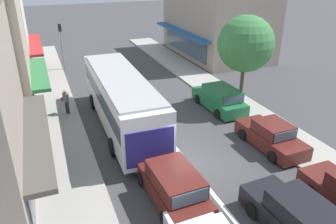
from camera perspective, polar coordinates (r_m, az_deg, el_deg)
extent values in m
plane|color=#3F3F42|center=(16.19, 3.97, -9.46)|extent=(140.00, 140.00, 0.00)
cube|color=silver|center=(19.34, -1.14, -3.26)|extent=(0.20, 28.00, 0.01)
cube|color=#A39E96|center=(20.13, -21.75, -3.78)|extent=(5.20, 44.00, 0.14)
cube|color=#A39E96|center=(23.53, 11.33, 1.71)|extent=(2.80, 44.00, 0.12)
cube|color=#4C4742|center=(14.43, -22.13, -3.52)|extent=(1.10, 8.33, 0.20)
cube|color=#425160|center=(15.08, -22.93, -8.13)|extent=(0.06, 7.25, 1.80)
cube|color=#2D703D|center=(22.22, -21.65, 6.30)|extent=(1.10, 6.77, 0.20)
cube|color=#425160|center=(22.64, -22.19, 3.02)|extent=(0.06, 5.89, 1.80)
cube|color=maroon|center=(30.41, -22.21, 10.87)|extent=(1.10, 8.09, 0.20)
cube|color=#425160|center=(30.72, -22.61, 8.40)|extent=(0.06, 7.04, 1.80)
cube|color=gray|center=(35.25, 8.49, 15.66)|extent=(7.11, 11.94, 7.29)
cube|color=#23568E|center=(33.61, 2.27, 13.82)|extent=(1.10, 10.98, 0.20)
cube|color=#425160|center=(34.05, 2.89, 11.72)|extent=(0.06, 9.55, 1.80)
cube|color=silver|center=(19.27, -8.11, 2.15)|extent=(2.70, 10.84, 2.70)
cube|color=#425160|center=(19.12, -8.18, 3.27)|extent=(2.73, 10.41, 0.90)
cube|color=navy|center=(14.65, -3.09, -6.22)|extent=(2.25, 0.10, 1.76)
cube|color=#A8A8AC|center=(18.78, -8.37, 6.13)|extent=(2.56, 9.98, 0.12)
cylinder|color=black|center=(22.63, -12.97, 1.75)|extent=(0.28, 0.96, 0.96)
cylinder|color=black|center=(23.04, -6.84, 2.65)|extent=(0.28, 0.96, 0.96)
cylinder|color=black|center=(17.01, -9.63, -6.03)|extent=(0.28, 0.96, 0.96)
cylinder|color=black|center=(17.55, -1.61, -4.62)|extent=(0.28, 0.96, 0.96)
cube|color=#561E19|center=(13.97, 0.60, -13.10)|extent=(1.90, 4.55, 0.76)
cube|color=#561E19|center=(13.28, 1.25, -11.50)|extent=(1.72, 2.65, 0.68)
cube|color=#425160|center=(14.27, -1.00, -8.62)|extent=(1.51, 0.11, 0.58)
cube|color=#425160|center=(12.36, 3.91, -14.80)|extent=(1.48, 0.11, 0.54)
cylinder|color=black|center=(14.85, -4.75, -11.60)|extent=(0.20, 0.63, 0.62)
cylinder|color=black|center=(15.38, 1.53, -10.07)|extent=(0.20, 0.63, 0.62)
cylinder|color=black|center=(12.90, -0.56, -18.18)|extent=(0.20, 0.63, 0.62)
cylinder|color=black|center=(13.51, 6.60, -16.02)|extent=(0.20, 0.63, 0.62)
cube|color=black|center=(13.30, 21.38, -17.49)|extent=(1.97, 4.58, 0.76)
cube|color=black|center=(12.68, 23.03, -15.92)|extent=(1.76, 2.67, 0.68)
cube|color=#425160|center=(13.35, 18.93, -12.87)|extent=(1.51, 0.13, 0.58)
cylinder|color=black|center=(13.64, 14.43, -16.28)|extent=(0.21, 0.63, 0.62)
cylinder|color=black|center=(14.64, 20.02, -13.91)|extent=(0.21, 0.63, 0.62)
cube|color=#425160|center=(11.52, 5.55, -18.87)|extent=(1.44, 0.12, 0.51)
cylinder|color=black|center=(15.34, 23.57, -12.61)|extent=(0.18, 0.62, 0.62)
cube|color=#561E19|center=(18.32, 17.40, -4.42)|extent=(1.82, 4.24, 0.72)
cube|color=#561E19|center=(17.95, 17.86, -2.71)|extent=(1.60, 1.84, 0.60)
cube|color=#425160|center=(18.57, 16.07, -1.53)|extent=(1.44, 0.09, 0.51)
cube|color=#425160|center=(17.37, 19.78, -3.98)|extent=(1.41, 0.09, 0.48)
cylinder|color=black|center=(18.77, 12.88, -3.81)|extent=(0.19, 0.62, 0.62)
cylinder|color=black|center=(19.75, 16.96, -2.79)|extent=(0.19, 0.62, 0.62)
cylinder|color=black|center=(17.11, 17.74, -7.45)|extent=(0.19, 0.62, 0.62)
cylinder|color=black|center=(18.18, 21.92, -6.11)|extent=(0.19, 0.62, 0.62)
cube|color=#1E6638|center=(22.32, 8.82, 1.89)|extent=(1.88, 4.54, 0.76)
cube|color=#1E6638|center=(21.78, 9.42, 3.30)|extent=(1.71, 2.64, 0.68)
cube|color=#425160|center=(22.82, 7.66, 4.43)|extent=(1.51, 0.10, 0.58)
cube|color=#425160|center=(20.77, 11.35, 2.05)|extent=(1.48, 0.10, 0.54)
cylinder|color=black|center=(23.05, 5.17, 2.28)|extent=(0.20, 0.62, 0.62)
cylinder|color=black|center=(23.89, 8.90, 2.91)|extent=(0.20, 0.62, 0.62)
cylinder|color=black|center=(20.92, 8.65, -0.33)|extent=(0.20, 0.62, 0.62)
cylinder|color=black|center=(21.85, 12.59, 0.45)|extent=(0.20, 0.62, 0.62)
cylinder|color=gray|center=(31.11, -17.95, 10.63)|extent=(0.12, 0.12, 4.20)
cube|color=black|center=(30.77, -18.38, 13.78)|extent=(0.24, 0.24, 0.68)
sphere|color=red|center=(30.74, -18.17, 14.24)|extent=(0.13, 0.13, 0.13)
sphere|color=black|center=(30.77, -18.12, 13.83)|extent=(0.13, 0.13, 0.13)
sphere|color=black|center=(30.81, -18.06, 13.44)|extent=(0.13, 0.13, 0.13)
cylinder|color=brown|center=(22.62, 12.68, 4.61)|extent=(0.24, 0.24, 3.04)
cylinder|color=brown|center=(22.29, 12.70, 9.69)|extent=(0.10, 0.72, 1.01)
cylinder|color=brown|center=(22.26, 14.04, 9.60)|extent=(0.89, 0.10, 1.06)
cylinder|color=brown|center=(21.71, 13.79, 9.04)|extent=(0.10, 0.93, 0.91)
cylinder|color=brown|center=(21.87, 12.33, 9.04)|extent=(0.79, 0.10, 0.73)
sphere|color=#38753D|center=(21.85, 13.37, 11.47)|extent=(3.62, 3.62, 3.62)
cylinder|color=#232838|center=(21.90, -16.99, 0.71)|extent=(0.14, 0.14, 0.84)
cylinder|color=#232838|center=(22.03, -17.29, 0.82)|extent=(0.14, 0.14, 0.84)
cube|color=slate|center=(21.70, -17.37, 2.45)|extent=(0.38, 0.42, 0.56)
sphere|color=tan|center=(21.56, -17.50, 3.43)|extent=(0.22, 0.22, 0.22)
cylinder|color=slate|center=(21.52, -16.97, 2.32)|extent=(0.09, 0.09, 0.54)
cylinder|color=slate|center=(21.88, -17.76, 2.58)|extent=(0.09, 0.09, 0.54)
cube|color=maroon|center=(21.99, -17.85, 2.17)|extent=(0.26, 0.21, 0.22)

